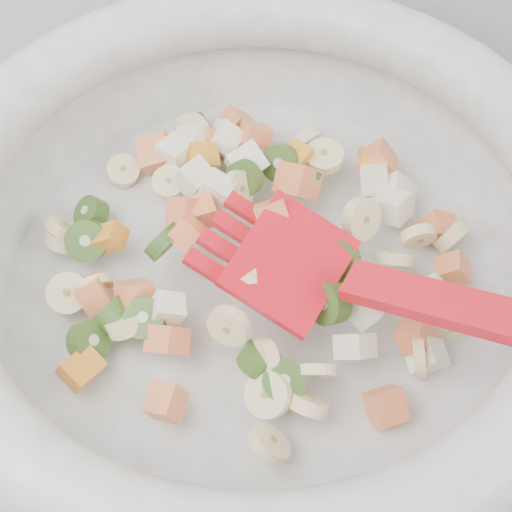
% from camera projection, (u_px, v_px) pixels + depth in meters
% --- Properties ---
extents(mixing_bowl, '(0.49, 0.41, 0.15)m').
position_uv_depth(mixing_bowl, '(257.00, 243.00, 0.47)').
color(mixing_bowl, white).
rests_on(mixing_bowl, counter).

